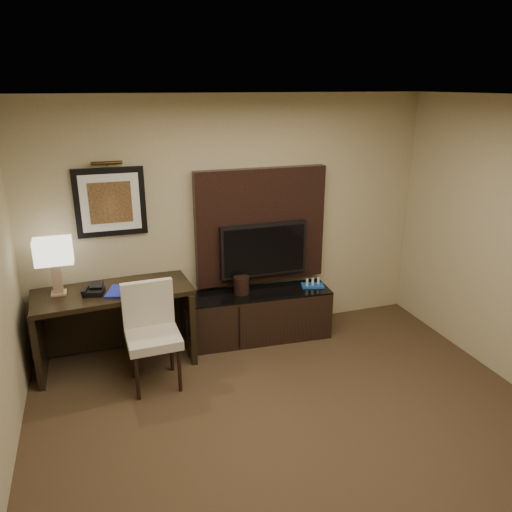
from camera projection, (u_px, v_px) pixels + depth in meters
name	position (u px, v px, depth m)	size (l,w,h in m)	color
floor	(327.00, 475.00, 3.75)	(4.50, 5.00, 0.01)	#372618
ceiling	(349.00, 99.00, 2.87)	(4.50, 5.00, 0.01)	silver
wall_back	(234.00, 220.00, 5.55)	(4.50, 0.01, 2.70)	tan
desk	(116.00, 327.00, 5.14)	(1.55, 0.66, 0.83)	black
credenza	(257.00, 315.00, 5.68)	(1.66, 0.46, 0.57)	black
tv_wall_panel	(261.00, 226.00, 5.61)	(1.50, 0.12, 1.30)	black
tv	(264.00, 250.00, 5.61)	(1.00, 0.08, 0.60)	black
artwork	(110.00, 202.00, 5.05)	(0.70, 0.04, 0.70)	black
picture_light	(107.00, 163.00, 4.88)	(0.04, 0.04, 0.30)	#3B2B13
desk_chair	(153.00, 337.00, 4.72)	(0.49, 0.57, 1.03)	#BFB5A0
table_lamp	(55.00, 265.00, 4.80)	(0.38, 0.21, 0.61)	#9B7D60
desk_phone	(94.00, 290.00, 4.88)	(0.19, 0.17, 0.10)	black
blue_folder	(120.00, 291.00, 4.94)	(0.24, 0.31, 0.02)	#18239D
book	(128.00, 280.00, 4.98)	(0.15, 0.02, 0.20)	#BCB093
ice_bucket	(241.00, 285.00, 5.53)	(0.18, 0.18, 0.20)	black
minibar_tray	(313.00, 283.00, 5.74)	(0.25, 0.15, 0.09)	#174897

